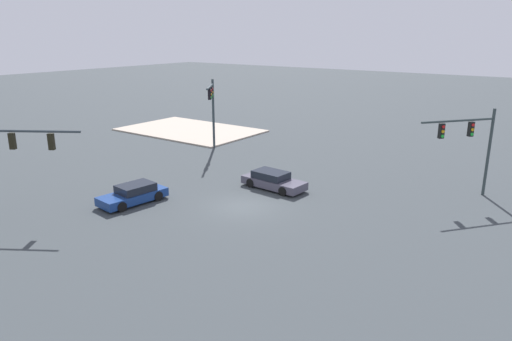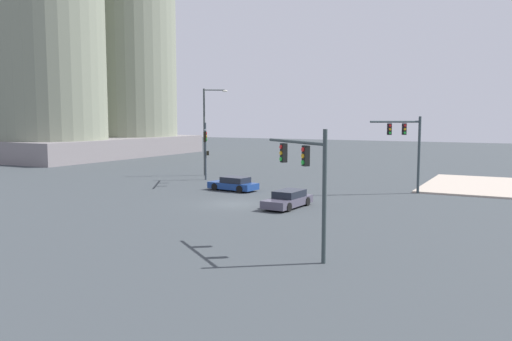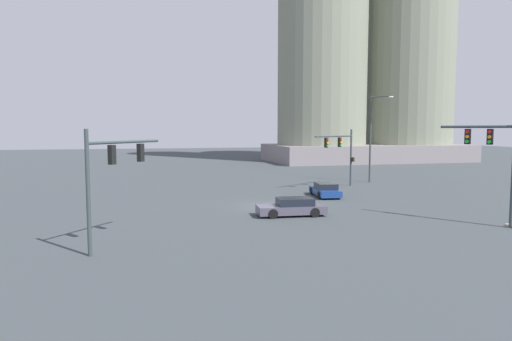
{
  "view_description": "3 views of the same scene",
  "coord_description": "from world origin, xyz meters",
  "px_view_note": "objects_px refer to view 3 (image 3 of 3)",
  "views": [
    {
      "loc": [
        -17.09,
        22.13,
        10.57
      ],
      "look_at": [
        0.69,
        -2.31,
        1.69
      ],
      "focal_mm": 33.11,
      "sensor_mm": 36.0,
      "label": 1
    },
    {
      "loc": [
        -32.96,
        -19.0,
        6.38
      ],
      "look_at": [
        0.9,
        -1.31,
        2.47
      ],
      "focal_mm": 36.66,
      "sensor_mm": 36.0,
      "label": 2
    },
    {
      "loc": [
        -9.41,
        -33.35,
        5.87
      ],
      "look_at": [
        -0.88,
        0.45,
        2.71
      ],
      "focal_mm": 32.27,
      "sensor_mm": 36.0,
      "label": 3
    }
  ],
  "objects_px": {
    "traffic_signal_near_corner": "(496,154)",
    "streetlamp_curved_arm": "(373,133)",
    "sedan_car_approaching": "(325,190)",
    "traffic_signal_cross_street": "(111,167)",
    "sedan_car_waiting_far": "(292,207)",
    "traffic_signal_opposite_side": "(342,148)"
  },
  "relations": [
    {
      "from": "traffic_signal_cross_street",
      "to": "traffic_signal_opposite_side",
      "type": "bearing_deg",
      "value": -9.5
    },
    {
      "from": "traffic_signal_near_corner",
      "to": "streetlamp_curved_arm",
      "type": "bearing_deg",
      "value": -44.75
    },
    {
      "from": "sedan_car_waiting_far",
      "to": "traffic_signal_cross_street",
      "type": "bearing_deg",
      "value": 31.84
    },
    {
      "from": "traffic_signal_cross_street",
      "to": "sedan_car_approaching",
      "type": "xyz_separation_m",
      "value": [
        16.94,
        13.67,
        -3.45
      ]
    },
    {
      "from": "sedan_car_approaching",
      "to": "traffic_signal_cross_street",
      "type": "bearing_deg",
      "value": 135.8
    },
    {
      "from": "traffic_signal_cross_street",
      "to": "sedan_car_approaching",
      "type": "relative_size",
      "value": 1.29
    },
    {
      "from": "traffic_signal_opposite_side",
      "to": "traffic_signal_cross_street",
      "type": "distance_m",
      "value": 28.45
    },
    {
      "from": "traffic_signal_near_corner",
      "to": "traffic_signal_opposite_side",
      "type": "relative_size",
      "value": 1.11
    },
    {
      "from": "traffic_signal_cross_street",
      "to": "sedan_car_waiting_far",
      "type": "distance_m",
      "value": 13.26
    },
    {
      "from": "sedan_car_approaching",
      "to": "sedan_car_waiting_far",
      "type": "distance_m",
      "value": 9.53
    },
    {
      "from": "traffic_signal_cross_street",
      "to": "streetlamp_curved_arm",
      "type": "distance_m",
      "value": 34.32
    },
    {
      "from": "traffic_signal_near_corner",
      "to": "sedan_car_waiting_far",
      "type": "xyz_separation_m",
      "value": [
        -10.83,
        6.06,
        -3.8
      ]
    },
    {
      "from": "traffic_signal_cross_street",
      "to": "sedan_car_approaching",
      "type": "bearing_deg",
      "value": -13.05
    },
    {
      "from": "sedan_car_waiting_far",
      "to": "traffic_signal_opposite_side",
      "type": "bearing_deg",
      "value": -122.16
    },
    {
      "from": "traffic_signal_opposite_side",
      "to": "traffic_signal_cross_street",
      "type": "xyz_separation_m",
      "value": [
        -20.99,
        -19.2,
        0.08
      ]
    },
    {
      "from": "traffic_signal_opposite_side",
      "to": "streetlamp_curved_arm",
      "type": "height_order",
      "value": "streetlamp_curved_arm"
    },
    {
      "from": "traffic_signal_near_corner",
      "to": "sedan_car_approaching",
      "type": "distance_m",
      "value": 15.19
    },
    {
      "from": "traffic_signal_opposite_side",
      "to": "traffic_signal_near_corner",
      "type": "bearing_deg",
      "value": 61.03
    },
    {
      "from": "traffic_signal_near_corner",
      "to": "sedan_car_approaching",
      "type": "bearing_deg",
      "value": -14.12
    },
    {
      "from": "traffic_signal_near_corner",
      "to": "traffic_signal_opposite_side",
      "type": "xyz_separation_m",
      "value": [
        -1.17,
        19.28,
        -0.43
      ]
    },
    {
      "from": "traffic_signal_near_corner",
      "to": "traffic_signal_cross_street",
      "type": "relative_size",
      "value": 1.1
    },
    {
      "from": "traffic_signal_opposite_side",
      "to": "streetlamp_curved_arm",
      "type": "relative_size",
      "value": 0.62
    }
  ]
}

